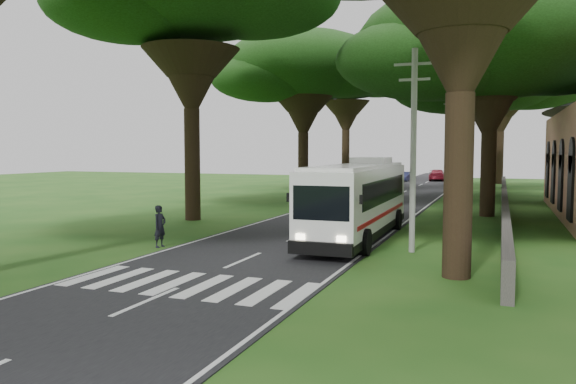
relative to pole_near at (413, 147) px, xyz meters
The scene contains 17 objects.
ground 9.15m from the pole_near, 132.51° to the right, with size 140.00×140.00×0.00m, color #1D4C15.
road 20.21m from the pole_near, 106.14° to the left, with size 8.00×120.00×0.04m, color black.
crosswalk 10.57m from the pole_near, 124.51° to the right, with size 8.00×3.00×0.01m, color silver.
property_wall 18.68m from the pole_near, 79.00° to the left, with size 0.35×50.00×1.20m, color #383533.
pole_near is the anchor object (origin of this frame).
pole_mid 20.00m from the pole_near, 90.00° to the left, with size 1.60×0.24×8.00m.
pole_far 40.00m from the pole_near, 90.00° to the left, with size 1.60×0.24×8.00m.
tree_l_midb 28.19m from the pole_near, 118.44° to the left, with size 13.84×13.84×14.31m.
tree_l_far 45.16m from the pole_near, 108.43° to the left, with size 15.21×15.21×16.46m.
tree_r_mida 15.56m from the pole_near, 79.88° to the left, with size 16.26×16.26×13.99m.
tree_r_midb 32.71m from the pole_near, 86.42° to the left, with size 15.35×15.35×13.97m.
tree_r_far 50.82m from the pole_near, 86.57° to the left, with size 13.24×13.24×15.77m.
coach_bus 4.41m from the pole_near, 138.65° to the left, with size 2.82×11.58×3.41m.
distant_car_a 36.33m from the pole_near, 101.93° to the left, with size 1.42×3.52×1.20m, color #B2B2B7.
distant_car_b 52.28m from the pole_near, 99.38° to the left, with size 1.27×3.65×1.20m, color navy.
distant_car_c 54.39m from the pole_near, 94.97° to the left, with size 2.07×5.10×1.48m, color maroon.
pedestrian 10.86m from the pole_near, 165.41° to the right, with size 0.64×0.42×1.76m, color black.
Camera 1 is at (8.76, -16.40, 4.05)m, focal length 35.00 mm.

